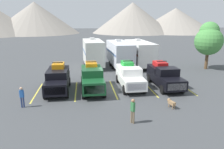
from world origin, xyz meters
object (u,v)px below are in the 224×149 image
(pickup_truck_b, at_px, (92,78))
(camper_trailer_c, at_px, (140,52))
(pickup_truck_c, at_px, (130,76))
(dog, at_px, (171,102))
(camper_trailer_b, at_px, (120,53))
(person_a, at_px, (22,96))
(pickup_truck_a, at_px, (58,79))
(person_b, at_px, (133,109))
(camper_trailer_a, at_px, (93,52))
(pickup_truck_d, at_px, (164,75))

(pickup_truck_b, height_order, camper_trailer_c, camper_trailer_c)
(pickup_truck_c, relative_size, dog, 5.78)
(camper_trailer_b, distance_m, person_a, 15.94)
(pickup_truck_a, distance_m, person_b, 9.03)
(pickup_truck_a, relative_size, person_b, 3.16)
(pickup_truck_c, bearing_deg, camper_trailer_a, 108.64)
(pickup_truck_d, bearing_deg, pickup_truck_b, -177.54)
(camper_trailer_c, height_order, dog, camper_trailer_c)
(person_b, bearing_deg, person_a, 155.19)
(pickup_truck_b, xyz_separation_m, camper_trailer_c, (6.91, 9.42, 0.76))
(pickup_truck_c, distance_m, person_b, 7.64)
(person_b, bearing_deg, camper_trailer_b, 83.60)
(camper_trailer_c, bearing_deg, pickup_truck_b, -126.26)
(pickup_truck_a, relative_size, camper_trailer_a, 0.72)
(dog, bearing_deg, person_a, 172.47)
(camper_trailer_a, relative_size, person_b, 4.40)
(camper_trailer_a, relative_size, camper_trailer_b, 0.85)
(camper_trailer_c, xyz_separation_m, dog, (-1.19, -14.25, -1.55))
(pickup_truck_a, distance_m, camper_trailer_b, 11.67)
(person_a, distance_m, dog, 11.25)
(pickup_truck_b, xyz_separation_m, person_a, (-5.42, -3.35, -0.28))
(pickup_truck_b, distance_m, person_a, 6.38)
(camper_trailer_b, relative_size, person_b, 5.19)
(camper_trailer_c, xyz_separation_m, person_a, (-12.33, -12.77, -1.04))
(camper_trailer_b, distance_m, camper_trailer_c, 2.79)
(pickup_truck_a, bearing_deg, pickup_truck_c, 2.62)
(pickup_truck_c, distance_m, dog, 5.84)
(pickup_truck_b, distance_m, camper_trailer_c, 11.71)
(pickup_truck_c, distance_m, camper_trailer_b, 8.83)
(pickup_truck_b, bearing_deg, person_b, -71.66)
(person_b, bearing_deg, camper_trailer_a, 95.95)
(person_a, bearing_deg, person_b, -24.81)
(pickup_truck_a, xyz_separation_m, person_b, (5.45, -7.20, -0.19))
(pickup_truck_b, bearing_deg, pickup_truck_a, 174.84)
(person_b, distance_m, dog, 4.05)
(pickup_truck_c, height_order, person_b, pickup_truck_c)
(camper_trailer_a, bearing_deg, person_a, -114.38)
(pickup_truck_a, relative_size, pickup_truck_c, 0.97)
(pickup_truck_b, xyz_separation_m, camper_trailer_b, (4.12, 9.38, 0.75))
(pickup_truck_a, height_order, camper_trailer_a, camper_trailer_a)
(camper_trailer_c, distance_m, person_b, 17.01)
(pickup_truck_d, bearing_deg, person_b, -123.52)
(pickup_truck_b, bearing_deg, camper_trailer_b, 66.26)
(pickup_truck_a, xyz_separation_m, pickup_truck_b, (3.16, -0.28, 0.06))
(pickup_truck_b, bearing_deg, person_a, -148.27)
(pickup_truck_b, bearing_deg, pickup_truck_d, 2.46)
(camper_trailer_a, bearing_deg, pickup_truck_d, -55.55)
(pickup_truck_d, distance_m, person_a, 13.02)
(camper_trailer_a, relative_size, camper_trailer_c, 0.88)
(pickup_truck_c, xyz_separation_m, dog, (2.06, -5.42, -0.71))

